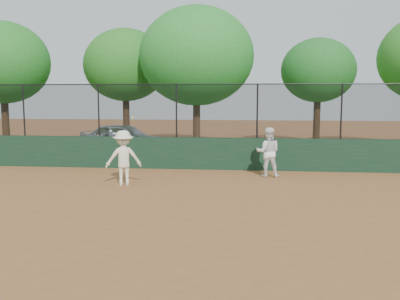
# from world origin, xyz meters

# --- Properties ---
(ground) EXTENTS (80.00, 80.00, 0.00)m
(ground) POSITION_xyz_m (0.00, 0.00, 0.00)
(ground) COLOR #935A2F
(ground) RESTS_ON ground
(back_wall) EXTENTS (26.00, 0.20, 1.20)m
(back_wall) POSITION_xyz_m (0.00, 6.00, 0.60)
(back_wall) COLOR #183622
(back_wall) RESTS_ON ground
(grass_strip) EXTENTS (36.00, 12.00, 0.01)m
(grass_strip) POSITION_xyz_m (0.00, 12.00, 0.00)
(grass_strip) COLOR #35561B
(grass_strip) RESTS_ON ground
(parked_car) EXTENTS (4.49, 2.54, 1.44)m
(parked_car) POSITION_xyz_m (-3.78, 10.34, 0.72)
(parked_car) COLOR #B1B7BB
(parked_car) RESTS_ON ground
(player_second) EXTENTS (0.84, 0.66, 1.69)m
(player_second) POSITION_xyz_m (2.86, 4.73, 0.84)
(player_second) COLOR white
(player_second) RESTS_ON ground
(player_main) EXTENTS (1.25, 0.97, 2.14)m
(player_main) POSITION_xyz_m (-1.64, 2.79, 0.85)
(player_main) COLOR #EAE7C7
(player_main) RESTS_ON ground
(fence_assembly) EXTENTS (26.00, 0.06, 2.00)m
(fence_assembly) POSITION_xyz_m (-0.03, 6.00, 2.24)
(fence_assembly) COLOR black
(fence_assembly) RESTS_ON back_wall
(tree_0) EXTENTS (4.61, 4.19, 6.35)m
(tree_0) POSITION_xyz_m (-9.76, 10.34, 4.34)
(tree_0) COLOR #452B18
(tree_0) RESTS_ON ground
(tree_1) EXTENTS (4.50, 4.09, 6.34)m
(tree_1) POSITION_xyz_m (-4.44, 13.23, 4.38)
(tree_1) COLOR #432917
(tree_1) RESTS_ON ground
(tree_2) EXTENTS (5.57, 5.06, 7.07)m
(tree_2) POSITION_xyz_m (-0.37, 11.37, 4.66)
(tree_2) COLOR #4C2F1B
(tree_2) RESTS_ON ground
(tree_3) EXTENTS (3.82, 3.47, 5.70)m
(tree_3) POSITION_xyz_m (5.73, 13.28, 4.03)
(tree_3) COLOR #3A2413
(tree_3) RESTS_ON ground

